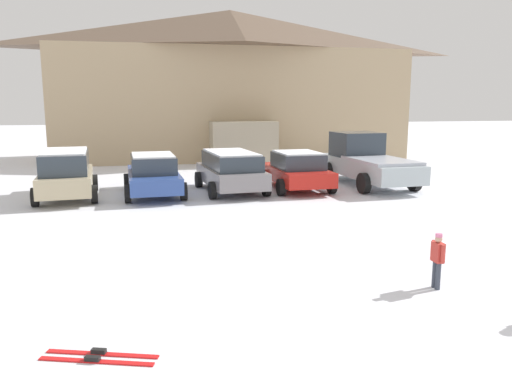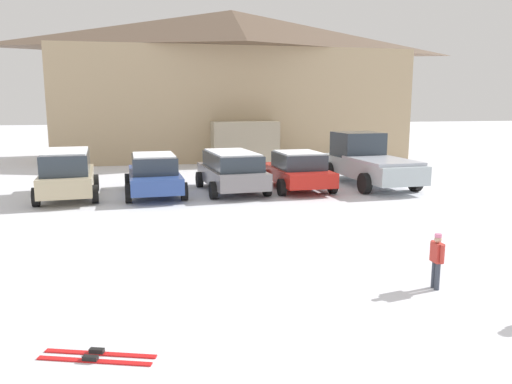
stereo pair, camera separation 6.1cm
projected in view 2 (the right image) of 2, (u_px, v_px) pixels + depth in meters
The scene contains 8 objects.
ski_lodge at pixel (232, 84), 31.30m from camera, with size 21.60×9.39×9.02m.
parked_beige_suv at pixel (67, 173), 17.91m from camera, with size 2.35×4.41×1.74m.
parked_blue_hatchback at pixel (154, 174), 18.57m from camera, with size 2.26×4.62×1.55m.
parked_grey_wagon at pixel (232, 170), 19.22m from camera, with size 2.49×4.45×1.57m.
parked_red_sedan at pixel (297, 170), 19.76m from camera, with size 2.29×4.17×1.52m.
pickup_truck at pixel (367, 161), 20.93m from camera, with size 2.57×5.90×2.15m.
skier_child_in_red_jacket at pixel (437, 258), 9.14m from camera, with size 0.16×0.39×1.05m.
pair_of_skis at pixel (96, 356), 6.72m from camera, with size 1.59×0.79×0.08m.
Camera 2 is at (-3.00, -4.74, 3.39)m, focal length 35.00 mm.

